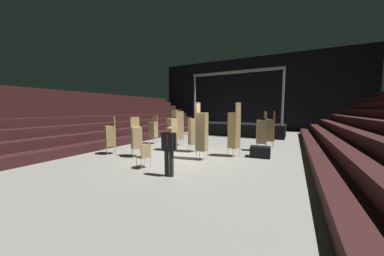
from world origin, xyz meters
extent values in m
cube|color=gray|center=(0.00, 0.00, -0.05)|extent=(22.00, 30.00, 0.10)
cube|color=black|center=(0.00, 15.00, 4.00)|extent=(22.00, 0.30, 8.00)
cube|color=black|center=(-5.38, 1.00, 0.23)|extent=(0.75, 24.00, 0.45)
cube|color=black|center=(-6.12, 1.00, 0.68)|extent=(0.75, 24.00, 0.45)
cube|color=black|center=(-6.88, 1.00, 1.12)|extent=(0.75, 24.00, 0.45)
cube|color=black|center=(-7.62, 1.00, 1.57)|extent=(0.75, 24.00, 0.45)
cube|color=black|center=(-8.38, 1.00, 2.02)|extent=(0.75, 24.00, 0.45)
cube|color=black|center=(-9.12, 1.00, 2.48)|extent=(0.75, 24.00, 0.45)
cube|color=black|center=(-9.88, 1.00, 2.93)|extent=(0.75, 24.00, 0.45)
cube|color=black|center=(-10.62, 1.00, 3.38)|extent=(0.75, 24.00, 0.45)
cube|color=black|center=(5.38, 1.00, 0.23)|extent=(0.75, 24.00, 0.45)
cube|color=black|center=(6.12, 1.00, 0.68)|extent=(0.75, 24.00, 0.45)
cube|color=black|center=(6.88, 1.00, 1.12)|extent=(0.75, 24.00, 0.45)
cube|color=black|center=(0.00, 9.20, 0.51)|extent=(7.74, 2.79, 1.02)
cylinder|color=#9EA0A8|center=(-3.62, 8.05, 3.13)|extent=(0.16, 0.16, 4.22)
cylinder|color=#9EA0A8|center=(3.62, 8.05, 3.13)|extent=(0.16, 0.16, 4.22)
cube|color=#9EA0A8|center=(0.00, 8.05, 5.24)|extent=(7.44, 0.20, 0.20)
cylinder|color=black|center=(-3.37, 8.05, 5.02)|extent=(0.18, 0.18, 0.22)
cylinder|color=black|center=(-1.12, 8.05, 5.02)|extent=(0.18, 0.18, 0.22)
cylinder|color=black|center=(1.12, 8.05, 5.02)|extent=(0.18, 0.18, 0.22)
cylinder|color=black|center=(3.37, 8.05, 5.02)|extent=(0.18, 0.18, 0.22)
cylinder|color=black|center=(0.80, -2.53, 0.43)|extent=(0.15, 0.15, 0.87)
cylinder|color=black|center=(0.62, -2.54, 0.43)|extent=(0.15, 0.15, 0.87)
cube|color=silver|center=(0.72, -2.59, 1.17)|extent=(0.19, 0.11, 0.61)
cube|color=black|center=(0.71, -2.53, 1.17)|extent=(0.42, 0.26, 0.61)
cube|color=maroon|center=(0.72, -2.65, 1.25)|extent=(0.06, 0.02, 0.39)
cylinder|color=black|center=(0.95, -2.51, 1.19)|extent=(0.10, 0.10, 0.57)
cylinder|color=black|center=(0.48, -2.55, 1.19)|extent=(0.10, 0.10, 0.57)
sphere|color=tan|center=(0.71, -2.53, 1.62)|extent=(0.20, 0.20, 0.20)
sphere|color=black|center=(0.71, -2.53, 1.68)|extent=(0.17, 0.17, 0.17)
cylinder|color=#B2B5BA|center=(-2.20, 2.45, 0.20)|extent=(0.02, 0.02, 0.40)
cylinder|color=#B2B5BA|center=(-2.00, 2.77, 0.20)|extent=(0.02, 0.02, 0.40)
cylinder|color=#B2B5BA|center=(-1.88, 2.25, 0.20)|extent=(0.02, 0.02, 0.40)
cylinder|color=#B2B5BA|center=(-1.68, 2.57, 0.20)|extent=(0.02, 0.02, 0.40)
cube|color=#A38456|center=(-1.94, 2.51, 0.44)|extent=(0.61, 0.61, 0.08)
cube|color=#A38456|center=(-1.94, 2.51, 0.53)|extent=(0.61, 0.61, 0.08)
cube|color=#A38456|center=(-1.94, 2.51, 0.61)|extent=(0.61, 0.61, 0.08)
cube|color=#A38456|center=(-1.94, 2.51, 0.70)|extent=(0.61, 0.61, 0.08)
cube|color=#A38456|center=(-1.94, 2.51, 0.78)|extent=(0.61, 0.61, 0.08)
cube|color=#A38456|center=(-1.94, 2.51, 0.87)|extent=(0.61, 0.61, 0.08)
cube|color=#A38456|center=(-1.94, 2.51, 0.95)|extent=(0.61, 0.61, 0.08)
cube|color=#A38456|center=(-1.94, 2.51, 1.04)|extent=(0.61, 0.61, 0.08)
cube|color=#A38456|center=(-1.94, 2.51, 1.12)|extent=(0.61, 0.61, 0.08)
cube|color=#A38456|center=(-1.94, 2.51, 1.21)|extent=(0.61, 0.61, 0.08)
cube|color=#A38456|center=(-1.94, 2.51, 1.29)|extent=(0.61, 0.61, 0.08)
cube|color=#A38456|center=(-1.94, 2.51, 1.38)|extent=(0.61, 0.61, 0.08)
cube|color=#A38456|center=(-1.94, 2.51, 1.46)|extent=(0.61, 0.61, 0.08)
cube|color=#A38456|center=(-1.94, 2.51, 1.55)|extent=(0.61, 0.61, 0.08)
cube|color=#A38456|center=(-1.94, 2.51, 1.63)|extent=(0.61, 0.61, 0.08)
cube|color=#A38456|center=(-1.78, 2.41, 1.91)|extent=(0.26, 0.37, 0.46)
cylinder|color=#B2B5BA|center=(1.63, 1.13, 0.20)|extent=(0.02, 0.02, 0.40)
cylinder|color=#B2B5BA|center=(1.74, 1.50, 0.20)|extent=(0.02, 0.02, 0.40)
cylinder|color=#B2B5BA|center=(2.00, 1.02, 0.20)|extent=(0.02, 0.02, 0.40)
cylinder|color=#B2B5BA|center=(2.11, 1.39, 0.20)|extent=(0.02, 0.02, 0.40)
cube|color=#A38456|center=(1.87, 1.26, 0.44)|extent=(0.55, 0.55, 0.08)
cube|color=#A38456|center=(1.87, 1.26, 0.53)|extent=(0.55, 0.55, 0.08)
cube|color=#A38456|center=(1.87, 1.26, 0.61)|extent=(0.55, 0.55, 0.08)
cube|color=#A38456|center=(1.87, 1.26, 0.70)|extent=(0.55, 0.55, 0.08)
cube|color=#A38456|center=(1.87, 1.26, 0.78)|extent=(0.55, 0.55, 0.08)
cube|color=#A38456|center=(1.87, 1.26, 0.87)|extent=(0.55, 0.55, 0.08)
cube|color=#A38456|center=(1.87, 1.26, 0.95)|extent=(0.55, 0.55, 0.08)
cube|color=#A38456|center=(1.87, 1.26, 1.04)|extent=(0.55, 0.55, 0.08)
cube|color=#A38456|center=(1.87, 1.26, 1.12)|extent=(0.55, 0.55, 0.08)
cube|color=#A38456|center=(1.87, 1.26, 1.21)|extent=(0.55, 0.55, 0.08)
cube|color=#A38456|center=(1.87, 1.26, 1.29)|extent=(0.55, 0.55, 0.08)
cube|color=#A38456|center=(1.87, 1.26, 1.38)|extent=(0.55, 0.55, 0.08)
cube|color=#A38456|center=(1.87, 1.26, 1.46)|extent=(0.55, 0.55, 0.08)
cube|color=#A38456|center=(1.87, 1.26, 1.55)|extent=(0.55, 0.55, 0.08)
cube|color=#A38456|center=(1.87, 1.26, 1.63)|extent=(0.55, 0.55, 0.08)
cube|color=#A38456|center=(1.87, 1.26, 1.72)|extent=(0.55, 0.55, 0.08)
cube|color=#A38456|center=(1.87, 1.26, 1.80)|extent=(0.55, 0.55, 0.08)
cube|color=#A38456|center=(1.87, 1.26, 1.89)|extent=(0.55, 0.55, 0.08)
cube|color=#A38456|center=(1.87, 1.26, 1.97)|extent=(0.55, 0.55, 0.08)
cube|color=#A38456|center=(1.87, 1.26, 2.06)|extent=(0.55, 0.55, 0.08)
cube|color=#A38456|center=(2.06, 1.20, 2.33)|extent=(0.17, 0.40, 0.46)
cylinder|color=#B2B5BA|center=(-0.28, 1.00, 0.20)|extent=(0.02, 0.02, 0.40)
cylinder|color=#B2B5BA|center=(-0.58, 1.23, 0.20)|extent=(0.02, 0.02, 0.40)
cylinder|color=#B2B5BA|center=(-0.04, 1.29, 0.20)|extent=(0.02, 0.02, 0.40)
cylinder|color=#B2B5BA|center=(-0.34, 1.53, 0.20)|extent=(0.02, 0.02, 0.40)
cube|color=#A38456|center=(-0.31, 1.26, 0.44)|extent=(0.62, 0.62, 0.08)
cube|color=#A38456|center=(-0.31, 1.26, 0.53)|extent=(0.62, 0.62, 0.08)
cube|color=#A38456|center=(-0.31, 1.26, 0.61)|extent=(0.62, 0.62, 0.08)
cube|color=#A38456|center=(-0.31, 1.26, 0.70)|extent=(0.62, 0.62, 0.08)
cube|color=#A38456|center=(-0.31, 1.26, 0.78)|extent=(0.62, 0.62, 0.08)
cube|color=#A38456|center=(-0.31, 1.26, 0.87)|extent=(0.62, 0.62, 0.08)
cube|color=#A38456|center=(-0.31, 1.26, 0.95)|extent=(0.62, 0.62, 0.08)
cube|color=#A38456|center=(-0.31, 1.26, 1.04)|extent=(0.62, 0.62, 0.08)
cube|color=#A38456|center=(-0.31, 1.26, 1.12)|extent=(0.62, 0.62, 0.08)
cube|color=#A38456|center=(-0.31, 1.26, 1.21)|extent=(0.62, 0.62, 0.08)
cube|color=#A38456|center=(-0.31, 1.26, 1.29)|extent=(0.62, 0.62, 0.08)
cube|color=#A38456|center=(-0.31, 1.26, 1.38)|extent=(0.62, 0.62, 0.08)
cube|color=#A38456|center=(-0.31, 1.26, 1.46)|extent=(0.62, 0.62, 0.08)
cube|color=#A38456|center=(-0.31, 1.26, 1.55)|extent=(0.62, 0.62, 0.08)
cube|color=#A38456|center=(-0.31, 1.26, 1.63)|extent=(0.62, 0.62, 0.08)
cube|color=#A38456|center=(-0.31, 1.26, 1.72)|extent=(0.62, 0.62, 0.08)
cube|color=#A38456|center=(-0.19, 1.41, 1.99)|extent=(0.35, 0.29, 0.46)
cylinder|color=#B2B5BA|center=(2.72, 2.92, 0.20)|extent=(0.02, 0.02, 0.40)
cylinder|color=#B2B5BA|center=(2.60, 3.27, 0.20)|extent=(0.02, 0.02, 0.40)
cylinder|color=#B2B5BA|center=(3.08, 3.04, 0.20)|extent=(0.02, 0.02, 0.40)
cylinder|color=#B2B5BA|center=(2.96, 3.40, 0.20)|extent=(0.02, 0.02, 0.40)
cube|color=#A38456|center=(2.84, 3.16, 0.44)|extent=(0.56, 0.56, 0.08)
cube|color=#A38456|center=(2.84, 3.16, 0.53)|extent=(0.56, 0.56, 0.08)
cube|color=#A38456|center=(2.84, 3.16, 0.61)|extent=(0.56, 0.56, 0.08)
cube|color=#A38456|center=(2.84, 3.16, 0.70)|extent=(0.56, 0.56, 0.08)
cube|color=#A38456|center=(2.84, 3.16, 0.78)|extent=(0.56, 0.56, 0.08)
cube|color=#A38456|center=(2.84, 3.16, 0.87)|extent=(0.56, 0.56, 0.08)
cube|color=#A38456|center=(2.84, 3.16, 0.95)|extent=(0.56, 0.56, 0.08)
cube|color=#A38456|center=(2.84, 3.16, 1.04)|extent=(0.56, 0.56, 0.08)
cube|color=#A38456|center=(2.84, 3.16, 1.12)|extent=(0.56, 0.56, 0.08)
cube|color=#A38456|center=(2.84, 3.16, 1.21)|extent=(0.56, 0.56, 0.08)
cube|color=#A38456|center=(2.84, 3.16, 1.29)|extent=(0.56, 0.56, 0.08)
cube|color=#A38456|center=(2.84, 3.16, 1.38)|extent=(0.56, 0.56, 0.08)
cube|color=#A38456|center=(2.84, 3.16, 1.46)|extent=(0.56, 0.56, 0.08)
cube|color=#A38456|center=(2.84, 3.16, 1.55)|extent=(0.56, 0.56, 0.08)
cube|color=#A38456|center=(2.84, 3.16, 1.63)|extent=(0.56, 0.56, 0.08)
cube|color=#A38456|center=(3.02, 3.22, 1.91)|extent=(0.18, 0.40, 0.46)
cylinder|color=#B2B5BA|center=(-3.70, -1.38, 0.20)|extent=(0.02, 0.02, 0.40)
cylinder|color=#B2B5BA|center=(-4.03, -1.19, 0.20)|extent=(0.02, 0.02, 0.40)
cylinder|color=#B2B5BA|center=(-3.50, -1.06, 0.20)|extent=(0.02, 0.02, 0.40)
cylinder|color=#B2B5BA|center=(-3.83, -0.86, 0.20)|extent=(0.02, 0.02, 0.40)
cube|color=#A38456|center=(-3.76, -1.12, 0.44)|extent=(0.60, 0.60, 0.08)
cube|color=#A38456|center=(-3.76, -1.12, 0.53)|extent=(0.60, 0.60, 0.08)
cube|color=#A38456|center=(-3.76, -1.12, 0.61)|extent=(0.60, 0.60, 0.08)
cube|color=#A38456|center=(-3.76, -1.12, 0.70)|extent=(0.60, 0.60, 0.08)
cube|color=#A38456|center=(-3.76, -1.12, 0.78)|extent=(0.60, 0.60, 0.08)
cube|color=#A38456|center=(-3.76, -1.12, 0.87)|extent=(0.60, 0.60, 0.08)
cube|color=#A38456|center=(-3.76, -1.12, 0.95)|extent=(0.60, 0.60, 0.08)
cube|color=#A38456|center=(-3.76, -1.12, 1.04)|extent=(0.60, 0.60, 0.08)
cube|color=#A38456|center=(-3.76, -1.12, 1.12)|extent=(0.60, 0.60, 0.08)
cube|color=#A38456|center=(-3.76, -1.12, 1.21)|extent=(0.60, 0.60, 0.08)
cube|color=#A38456|center=(-3.76, -1.12, 1.29)|extent=(0.60, 0.60, 0.08)
cube|color=#A38456|center=(-3.76, -1.12, 1.38)|extent=(0.60, 0.60, 0.08)
cube|color=#A38456|center=(-3.66, -0.96, 1.65)|extent=(0.37, 0.25, 0.46)
cylinder|color=#B2B5BA|center=(-1.38, 0.80, 0.20)|extent=(0.02, 0.02, 0.40)
cylinder|color=#B2B5BA|center=(-1.75, 0.91, 0.20)|extent=(0.02, 0.02, 0.40)
cylinder|color=#B2B5BA|center=(-1.27, 1.17, 0.20)|extent=(0.02, 0.02, 0.40)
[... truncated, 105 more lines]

